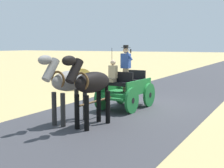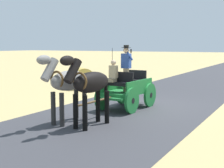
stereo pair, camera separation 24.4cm
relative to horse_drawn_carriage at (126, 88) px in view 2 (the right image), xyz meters
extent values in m
plane|color=tan|center=(-0.32, -1.05, -0.82)|extent=(200.00, 200.00, 0.00)
cube|color=#38383D|center=(-0.32, -1.05, -0.81)|extent=(5.76, 160.00, 0.01)
cube|color=#1E7233|center=(0.00, -0.08, -0.16)|extent=(1.31, 2.26, 0.12)
cube|color=#1E7233|center=(-0.57, -0.06, 0.12)|extent=(0.16, 2.09, 0.44)
cube|color=#1E7233|center=(0.57, -0.11, 0.12)|extent=(0.16, 2.09, 0.44)
cube|color=#1E7233|center=(0.06, 1.13, -0.26)|extent=(1.09, 0.29, 0.08)
cube|color=#1E7233|center=(-0.06, -1.28, -0.34)|extent=(0.73, 0.23, 0.06)
cube|color=black|center=(0.03, 0.52, 0.22)|extent=(1.04, 0.41, 0.14)
cube|color=black|center=(0.02, 0.34, 0.44)|extent=(1.02, 0.13, 0.44)
cube|color=black|center=(-0.02, -0.58, 0.22)|extent=(1.04, 0.41, 0.14)
cube|color=black|center=(-0.03, -0.76, 0.44)|extent=(1.02, 0.13, 0.44)
cylinder|color=#1E7233|center=(-0.61, 0.72, -0.34)|extent=(0.15, 0.96, 0.96)
cylinder|color=black|center=(-0.61, 0.72, -0.34)|extent=(0.13, 0.22, 0.21)
cylinder|color=#1E7233|center=(0.69, 0.65, -0.34)|extent=(0.15, 0.96, 0.96)
cylinder|color=black|center=(0.69, 0.65, -0.34)|extent=(0.13, 0.22, 0.21)
cylinder|color=#1E7233|center=(-0.69, -0.82, -0.34)|extent=(0.15, 0.96, 0.96)
cylinder|color=black|center=(-0.69, -0.82, -0.34)|extent=(0.13, 0.22, 0.21)
cylinder|color=#1E7233|center=(0.61, -0.88, -0.34)|extent=(0.15, 0.96, 0.96)
cylinder|color=black|center=(0.61, -0.88, -0.34)|extent=(0.13, 0.22, 0.21)
cylinder|color=brown|center=(0.11, 2.11, -0.21)|extent=(0.17, 2.00, 0.07)
cylinder|color=black|center=(0.33, 0.51, 0.92)|extent=(0.02, 0.02, 1.30)
cylinder|color=#998466|center=(-0.13, 0.25, 0.35)|extent=(0.22, 0.22, 0.90)
cube|color=#2D4C99|center=(-0.13, 0.25, 1.08)|extent=(0.35, 0.24, 0.56)
sphere|color=beige|center=(-0.13, 0.25, 1.48)|extent=(0.22, 0.22, 0.22)
cylinder|color=black|center=(-0.13, 0.25, 1.58)|extent=(0.36, 0.36, 0.01)
cylinder|color=black|center=(-0.13, 0.25, 1.63)|extent=(0.20, 0.20, 0.10)
cylinder|color=#2D4C99|center=(-0.31, 0.30, 1.26)|extent=(0.26, 0.09, 0.32)
cube|color=black|center=(-0.37, 0.32, 1.46)|extent=(0.02, 0.07, 0.14)
cube|color=#998466|center=(0.28, 0.63, 0.36)|extent=(0.30, 0.33, 0.14)
cube|color=tan|center=(0.28, 0.51, 0.67)|extent=(0.31, 0.21, 0.48)
sphere|color=beige|center=(0.28, 0.51, 1.02)|extent=(0.20, 0.20, 0.20)
ellipsoid|color=black|center=(-0.30, 2.93, 0.55)|extent=(0.72, 1.61, 0.64)
cylinder|color=black|center=(-0.42, 3.50, -0.29)|extent=(0.15, 0.15, 1.05)
cylinder|color=black|center=(-0.06, 3.46, -0.29)|extent=(0.15, 0.15, 1.05)
cylinder|color=black|center=(-0.54, 2.41, -0.29)|extent=(0.15, 0.15, 1.05)
cylinder|color=black|center=(-0.18, 2.37, -0.29)|extent=(0.15, 0.15, 1.05)
cylinder|color=black|center=(-0.21, 3.77, 0.95)|extent=(0.33, 0.67, 0.73)
ellipsoid|color=black|center=(-0.19, 3.99, 1.26)|extent=(0.27, 0.56, 0.28)
cube|color=black|center=(-0.21, 3.75, 0.99)|extent=(0.11, 0.51, 0.56)
cylinder|color=black|center=(-0.38, 2.20, 0.25)|extent=(0.11, 0.11, 0.70)
torus|color=brown|center=(-0.24, 3.48, 0.63)|extent=(0.55, 0.13, 0.55)
ellipsoid|color=gray|center=(0.59, 2.89, 0.55)|extent=(0.70, 1.60, 0.64)
cylinder|color=#272726|center=(0.46, 3.45, -0.29)|extent=(0.15, 0.15, 1.05)
cylinder|color=#272726|center=(0.82, 3.42, -0.29)|extent=(0.15, 0.15, 1.05)
cylinder|color=#272726|center=(0.36, 2.36, -0.29)|extent=(0.15, 0.15, 1.05)
cylinder|color=#272726|center=(0.72, 2.33, -0.29)|extent=(0.15, 0.15, 1.05)
cylinder|color=gray|center=(0.67, 3.73, 0.95)|extent=(0.32, 0.67, 0.73)
ellipsoid|color=gray|center=(0.69, 3.95, 1.26)|extent=(0.27, 0.56, 0.28)
cube|color=#272726|center=(0.66, 3.71, 0.99)|extent=(0.11, 0.51, 0.56)
cylinder|color=#272726|center=(0.52, 2.15, 0.25)|extent=(0.11, 0.11, 0.70)
torus|color=brown|center=(0.64, 3.43, 0.63)|extent=(0.55, 0.12, 0.55)
cylinder|color=gold|center=(4.74, -3.86, -0.22)|extent=(1.61, 1.63, 1.20)
camera|label=1|loc=(-5.33, 11.15, 1.69)|focal=50.87mm
camera|label=2|loc=(-5.54, 11.03, 1.69)|focal=50.87mm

